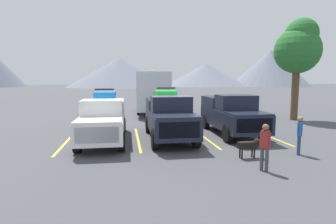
% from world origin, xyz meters
% --- Properties ---
extents(ground_plane, '(240.00, 240.00, 0.00)m').
position_xyz_m(ground_plane, '(0.00, 0.00, 0.00)').
color(ground_plane, '#47474C').
extents(pickup_truck_a, '(2.11, 5.85, 2.50)m').
position_xyz_m(pickup_truck_a, '(-3.34, 0.42, 1.13)').
color(pickup_truck_a, white).
rests_on(pickup_truck_a, ground).
extents(pickup_truck_b, '(2.12, 5.50, 2.55)m').
position_xyz_m(pickup_truck_b, '(-0.15, 0.29, 1.19)').
color(pickup_truck_b, black).
rests_on(pickup_truck_b, ground).
extents(pickup_truck_c, '(2.16, 5.42, 2.16)m').
position_xyz_m(pickup_truck_c, '(3.39, 0.93, 1.13)').
color(pickup_truck_c, black).
rests_on(pickup_truck_c, ground).
extents(lot_stripe_a, '(0.12, 5.50, 0.01)m').
position_xyz_m(lot_stripe_a, '(-5.11, 0.43, 0.00)').
color(lot_stripe_a, gold).
rests_on(lot_stripe_a, ground).
extents(lot_stripe_b, '(0.12, 5.50, 0.01)m').
position_xyz_m(lot_stripe_b, '(-1.70, 0.43, 0.00)').
color(lot_stripe_b, gold).
rests_on(lot_stripe_b, ground).
extents(lot_stripe_c, '(0.12, 5.50, 0.01)m').
position_xyz_m(lot_stripe_c, '(1.70, 0.43, 0.00)').
color(lot_stripe_c, gold).
rests_on(lot_stripe_c, ground).
extents(lot_stripe_d, '(0.12, 5.50, 0.01)m').
position_xyz_m(lot_stripe_d, '(5.11, 0.43, 0.00)').
color(lot_stripe_d, gold).
rests_on(lot_stripe_d, ground).
extents(camper_trailer_a, '(3.00, 9.00, 3.81)m').
position_xyz_m(camper_trailer_a, '(0.01, 10.41, 2.01)').
color(camper_trailer_a, silver).
rests_on(camper_trailer_a, ground).
extents(person_a, '(0.27, 0.31, 1.54)m').
position_xyz_m(person_a, '(4.48, -3.47, 0.89)').
color(person_a, navy).
rests_on(person_a, ground).
extents(person_b, '(0.29, 0.29, 1.57)m').
position_xyz_m(person_b, '(2.15, -5.06, 0.90)').
color(person_b, '#3F3F42').
rests_on(person_b, ground).
extents(dog, '(1.02, 0.31, 0.75)m').
position_xyz_m(dog, '(2.37, -3.57, 0.51)').
color(dog, black).
rests_on(dog, ground).
extents(tree_a, '(3.22, 3.22, 7.22)m').
position_xyz_m(tree_a, '(9.93, 4.93, 5.19)').
color(tree_a, brown).
rests_on(tree_a, ground).
extents(mountain_ridge, '(129.35, 37.66, 13.93)m').
position_xyz_m(mountain_ridge, '(9.59, 87.20, 5.79)').
color(mountain_ridge, slate).
rests_on(mountain_ridge, ground).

